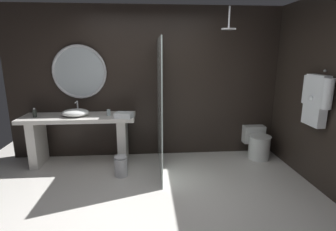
{
  "coord_description": "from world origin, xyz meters",
  "views": [
    {
      "loc": [
        -0.02,
        -2.71,
        1.83
      ],
      "look_at": [
        0.27,
        0.87,
        0.96
      ],
      "focal_mm": 27.9,
      "sensor_mm": 36.0,
      "label": 1
    }
  ],
  "objects_px": {
    "soap_dispenser": "(35,113)",
    "folded_hand_towel": "(124,115)",
    "round_wall_mirror": "(79,72)",
    "toilet": "(258,143)",
    "rain_shower_head": "(229,27)",
    "hanging_bathrobe": "(316,98)",
    "vessel_sink": "(75,113)",
    "tumbler_cup": "(109,112)",
    "waste_bin": "(121,165)"
  },
  "relations": [
    {
      "from": "waste_bin",
      "to": "round_wall_mirror",
      "type": "bearing_deg",
      "value": 130.94
    },
    {
      "from": "folded_hand_towel",
      "to": "toilet",
      "type": "bearing_deg",
      "value": 5.27
    },
    {
      "from": "soap_dispenser",
      "to": "waste_bin",
      "type": "height_order",
      "value": "soap_dispenser"
    },
    {
      "from": "tumbler_cup",
      "to": "round_wall_mirror",
      "type": "distance_m",
      "value": 0.86
    },
    {
      "from": "round_wall_mirror",
      "to": "tumbler_cup",
      "type": "bearing_deg",
      "value": -31.72
    },
    {
      "from": "folded_hand_towel",
      "to": "soap_dispenser",
      "type": "bearing_deg",
      "value": 173.51
    },
    {
      "from": "rain_shower_head",
      "to": "folded_hand_towel",
      "type": "xyz_separation_m",
      "value": [
        -1.61,
        0.02,
        -1.33
      ]
    },
    {
      "from": "rain_shower_head",
      "to": "folded_hand_towel",
      "type": "distance_m",
      "value": 2.09
    },
    {
      "from": "vessel_sink",
      "to": "hanging_bathrobe",
      "type": "distance_m",
      "value": 3.55
    },
    {
      "from": "rain_shower_head",
      "to": "round_wall_mirror",
      "type": "bearing_deg",
      "value": 168.33
    },
    {
      "from": "hanging_bathrobe",
      "to": "folded_hand_towel",
      "type": "height_order",
      "value": "hanging_bathrobe"
    },
    {
      "from": "vessel_sink",
      "to": "folded_hand_towel",
      "type": "distance_m",
      "value": 0.81
    },
    {
      "from": "tumbler_cup",
      "to": "waste_bin",
      "type": "relative_size",
      "value": 0.3
    },
    {
      "from": "vessel_sink",
      "to": "tumbler_cup",
      "type": "xyz_separation_m",
      "value": [
        0.53,
        0.0,
        -0.01
      ]
    },
    {
      "from": "vessel_sink",
      "to": "toilet",
      "type": "relative_size",
      "value": 0.76
    },
    {
      "from": "rain_shower_head",
      "to": "toilet",
      "type": "bearing_deg",
      "value": 18.19
    },
    {
      "from": "round_wall_mirror",
      "to": "vessel_sink",
      "type": "bearing_deg",
      "value": -97.13
    },
    {
      "from": "rain_shower_head",
      "to": "toilet",
      "type": "height_order",
      "value": "rain_shower_head"
    },
    {
      "from": "round_wall_mirror",
      "to": "toilet",
      "type": "distance_m",
      "value": 3.33
    },
    {
      "from": "vessel_sink",
      "to": "tumbler_cup",
      "type": "relative_size",
      "value": 4.25
    },
    {
      "from": "tumbler_cup",
      "to": "hanging_bathrobe",
      "type": "bearing_deg",
      "value": -18.76
    },
    {
      "from": "waste_bin",
      "to": "folded_hand_towel",
      "type": "relative_size",
      "value": 1.28
    },
    {
      "from": "soap_dispenser",
      "to": "folded_hand_towel",
      "type": "bearing_deg",
      "value": -6.49
    },
    {
      "from": "rain_shower_head",
      "to": "hanging_bathrobe",
      "type": "xyz_separation_m",
      "value": [
        0.99,
        -0.79,
        -0.95
      ]
    },
    {
      "from": "round_wall_mirror",
      "to": "folded_hand_towel",
      "type": "height_order",
      "value": "round_wall_mirror"
    },
    {
      "from": "rain_shower_head",
      "to": "waste_bin",
      "type": "xyz_separation_m",
      "value": [
        -1.66,
        -0.33,
        -2.03
      ]
    },
    {
      "from": "tumbler_cup",
      "to": "toilet",
      "type": "xyz_separation_m",
      "value": [
        2.58,
        0.05,
        -0.62
      ]
    },
    {
      "from": "soap_dispenser",
      "to": "rain_shower_head",
      "type": "bearing_deg",
      "value": -3.41
    },
    {
      "from": "vessel_sink",
      "to": "toilet",
      "type": "distance_m",
      "value": 3.18
    },
    {
      "from": "rain_shower_head",
      "to": "toilet",
      "type": "relative_size",
      "value": 0.59
    },
    {
      "from": "toilet",
      "to": "hanging_bathrobe",
      "type": "bearing_deg",
      "value": -74.52
    },
    {
      "from": "round_wall_mirror",
      "to": "waste_bin",
      "type": "distance_m",
      "value": 1.73
    },
    {
      "from": "hanging_bathrobe",
      "to": "folded_hand_towel",
      "type": "distance_m",
      "value": 2.75
    },
    {
      "from": "folded_hand_towel",
      "to": "hanging_bathrobe",
      "type": "bearing_deg",
      "value": -17.22
    },
    {
      "from": "round_wall_mirror",
      "to": "hanging_bathrobe",
      "type": "distance_m",
      "value": 3.6
    },
    {
      "from": "vessel_sink",
      "to": "tumbler_cup",
      "type": "bearing_deg",
      "value": 0.53
    },
    {
      "from": "round_wall_mirror",
      "to": "waste_bin",
      "type": "height_order",
      "value": "round_wall_mirror"
    },
    {
      "from": "waste_bin",
      "to": "folded_hand_towel",
      "type": "bearing_deg",
      "value": 82.9
    },
    {
      "from": "folded_hand_towel",
      "to": "vessel_sink",
      "type": "bearing_deg",
      "value": 168.47
    },
    {
      "from": "tumbler_cup",
      "to": "rain_shower_head",
      "type": "distance_m",
      "value": 2.3
    },
    {
      "from": "tumbler_cup",
      "to": "toilet",
      "type": "relative_size",
      "value": 0.18
    },
    {
      "from": "soap_dispenser",
      "to": "rain_shower_head",
      "type": "height_order",
      "value": "rain_shower_head"
    },
    {
      "from": "tumbler_cup",
      "to": "soap_dispenser",
      "type": "distance_m",
      "value": 1.17
    },
    {
      "from": "tumbler_cup",
      "to": "toilet",
      "type": "distance_m",
      "value": 2.66
    },
    {
      "from": "soap_dispenser",
      "to": "folded_hand_towel",
      "type": "distance_m",
      "value": 1.44
    },
    {
      "from": "tumbler_cup",
      "to": "rain_shower_head",
      "type": "height_order",
      "value": "rain_shower_head"
    },
    {
      "from": "toilet",
      "to": "folded_hand_towel",
      "type": "height_order",
      "value": "folded_hand_towel"
    },
    {
      "from": "vessel_sink",
      "to": "folded_hand_towel",
      "type": "height_order",
      "value": "vessel_sink"
    },
    {
      "from": "soap_dispenser",
      "to": "rain_shower_head",
      "type": "xyz_separation_m",
      "value": [
        3.04,
        -0.18,
        1.31
      ]
    },
    {
      "from": "round_wall_mirror",
      "to": "hanging_bathrobe",
      "type": "bearing_deg",
      "value": -20.83
    }
  ]
}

